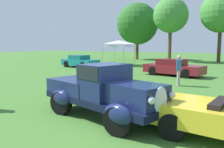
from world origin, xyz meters
The scene contains 9 objects.
ground_plane centered at (0.00, 0.00, 0.00)m, with size 120.00×120.00×0.00m, color #42752D.
feature_pickup_truck centered at (-0.33, 0.16, 0.87)m, with size 4.60×2.63×1.70m.
show_car_teal centered at (-11.31, 12.65, 0.60)m, with size 3.97×2.08×1.22m.
show_car_burgundy centered at (-1.48, 11.24, 0.60)m, with size 4.48×2.35×1.22m.
spectator_between_cars centered at (0.05, 7.15, 0.91)m, with size 0.35×0.45×1.69m.
canopy_tent_left_field centered at (-9.15, 16.72, 2.42)m, with size 2.88×2.88×2.71m.
treeline_far_left centered at (-11.87, 27.24, 5.33)m, with size 6.22×6.22×8.45m.
treeline_mid_left centered at (-6.09, 24.94, 5.97)m, with size 4.51×4.51×8.27m.
treeline_center centered at (-0.32, 26.78, 6.17)m, with size 5.00×5.00×8.70m.
Camera 1 is at (3.60, -5.84, 2.29)m, focal length 37.98 mm.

